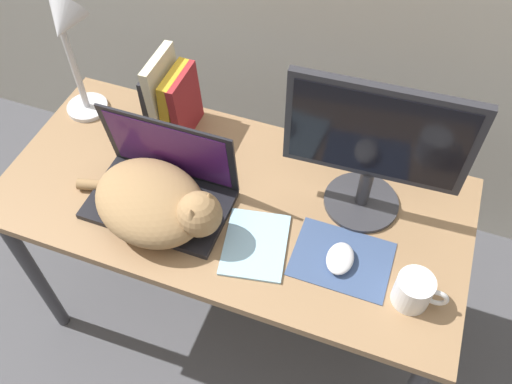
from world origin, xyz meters
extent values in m
cube|color=#93704C|center=(0.00, 0.31, 0.71)|extent=(1.33, 0.63, 0.03)
cylinder|color=#38383D|center=(-0.61, 0.05, 0.35)|extent=(0.04, 0.04, 0.70)
cylinder|color=#38383D|center=(-0.61, 0.58, 0.35)|extent=(0.04, 0.04, 0.70)
cylinder|color=#38383D|center=(0.61, 0.58, 0.35)|extent=(0.04, 0.04, 0.70)
cube|color=black|center=(-0.18, 0.22, 0.73)|extent=(0.39, 0.23, 0.02)
cube|color=#28282D|center=(-0.18, 0.20, 0.74)|extent=(0.32, 0.12, 0.00)
cube|color=black|center=(-0.18, 0.32, 0.86)|extent=(0.39, 0.04, 0.23)
cube|color=#421956|center=(-0.18, 0.31, 0.86)|extent=(0.35, 0.03, 0.20)
ellipsoid|color=#99754C|center=(-0.18, 0.18, 0.79)|extent=(0.39, 0.35, 0.14)
sphere|color=#99754C|center=(-0.03, 0.17, 0.82)|extent=(0.12, 0.12, 0.12)
cone|color=#99754C|center=(-0.01, 0.19, 0.87)|extent=(0.04, 0.04, 0.03)
cone|color=#99754C|center=(-0.03, 0.13, 0.87)|extent=(0.04, 0.04, 0.03)
cylinder|color=#99754C|center=(-0.36, 0.21, 0.74)|extent=(0.14, 0.07, 0.03)
cylinder|color=#333338|center=(0.35, 0.42, 0.73)|extent=(0.21, 0.21, 0.01)
cylinder|color=#333338|center=(0.35, 0.42, 0.80)|extent=(0.04, 0.04, 0.12)
cube|color=#28282D|center=(0.35, 0.42, 1.00)|extent=(0.46, 0.05, 0.29)
cube|color=black|center=(0.35, 0.41, 1.00)|extent=(0.42, 0.02, 0.26)
cube|color=#384C75|center=(0.34, 0.22, 0.73)|extent=(0.25, 0.19, 0.00)
ellipsoid|color=silver|center=(0.34, 0.21, 0.74)|extent=(0.07, 0.10, 0.03)
cube|color=#232328|center=(-0.32, 0.52, 0.83)|extent=(0.02, 0.15, 0.21)
cube|color=beige|center=(-0.30, 0.52, 0.85)|extent=(0.04, 0.17, 0.26)
cube|color=gold|center=(-0.26, 0.52, 0.83)|extent=(0.04, 0.15, 0.21)
cube|color=maroon|center=(-0.23, 0.52, 0.83)|extent=(0.04, 0.16, 0.21)
cylinder|color=silver|center=(-0.57, 0.49, 0.73)|extent=(0.13, 0.13, 0.01)
cylinder|color=silver|center=(-0.57, 0.49, 0.91)|extent=(0.02, 0.02, 0.35)
cone|color=silver|center=(-0.52, 0.45, 1.09)|extent=(0.11, 0.13, 0.14)
cube|color=#99C6E0|center=(0.12, 0.19, 0.73)|extent=(0.20, 0.24, 0.01)
cylinder|color=white|center=(0.53, 0.17, 0.77)|extent=(0.09, 0.09, 0.09)
torus|color=white|center=(0.58, 0.17, 0.77)|extent=(0.06, 0.01, 0.06)
camera|label=1|loc=(0.39, -0.54, 1.94)|focal=38.00mm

